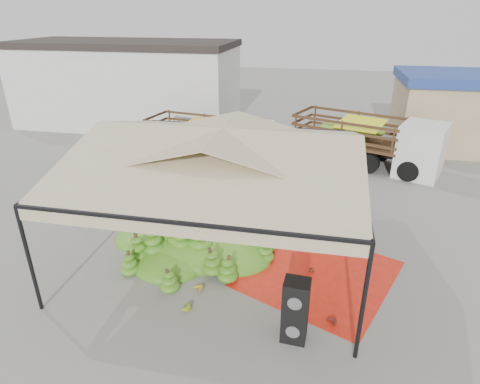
% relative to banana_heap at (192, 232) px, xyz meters
% --- Properties ---
extents(ground, '(90.00, 90.00, 0.00)m').
position_rel_banana_heap_xyz_m(ground, '(0.99, 0.40, -0.61)').
color(ground, slate).
rests_on(ground, ground).
extents(canopy_tent, '(8.10, 8.10, 4.00)m').
position_rel_banana_heap_xyz_m(canopy_tent, '(0.99, 0.40, 2.69)').
color(canopy_tent, black).
rests_on(canopy_tent, ground).
extents(building_white, '(14.30, 6.30, 5.40)m').
position_rel_banana_heap_xyz_m(building_white, '(-9.01, 14.40, 2.10)').
color(building_white, silver).
rests_on(building_white, ground).
extents(building_tan, '(6.30, 5.30, 4.10)m').
position_rel_banana_heap_xyz_m(building_tan, '(10.99, 13.40, 1.46)').
color(building_tan, tan).
rests_on(building_tan, ground).
extents(tarp_left, '(4.34, 4.19, 0.01)m').
position_rel_banana_heap_xyz_m(tarp_left, '(0.29, 0.68, -0.61)').
color(tarp_left, red).
rests_on(tarp_left, ground).
extents(tarp_right, '(5.22, 5.32, 0.01)m').
position_rel_banana_heap_xyz_m(tarp_right, '(4.10, -0.59, -0.61)').
color(tarp_right, red).
rests_on(tarp_right, ground).
extents(banana_heap, '(6.14, 5.21, 1.23)m').
position_rel_banana_heap_xyz_m(banana_heap, '(0.00, 0.00, 0.00)').
color(banana_heap, '#3E831B').
rests_on(banana_heap, ground).
extents(hand_yellow_a, '(0.46, 0.38, 0.20)m').
position_rel_banana_heap_xyz_m(hand_yellow_a, '(0.68, -2.90, -0.51)').
color(hand_yellow_a, gold).
rests_on(hand_yellow_a, ground).
extents(hand_yellow_b, '(0.63, 0.63, 0.22)m').
position_rel_banana_heap_xyz_m(hand_yellow_b, '(0.77, -2.13, -0.50)').
color(hand_yellow_b, gold).
rests_on(hand_yellow_b, ground).
extents(hand_red_a, '(0.43, 0.37, 0.18)m').
position_rel_banana_heap_xyz_m(hand_red_a, '(3.80, -0.51, -0.53)').
color(hand_red_a, '#612916').
rests_on(hand_red_a, ground).
extents(hand_red_b, '(0.59, 0.56, 0.21)m').
position_rel_banana_heap_xyz_m(hand_red_b, '(4.41, -2.69, -0.51)').
color(hand_red_b, '#5B2414').
rests_on(hand_red_b, ground).
extents(hand_green, '(0.55, 0.47, 0.23)m').
position_rel_banana_heap_xyz_m(hand_green, '(0.66, -2.84, -0.50)').
color(hand_green, '#4D821B').
rests_on(hand_green, ground).
extents(hanging_bunches, '(4.74, 0.24, 0.20)m').
position_rel_banana_heap_xyz_m(hanging_bunches, '(2.45, 0.22, 2.01)').
color(hanging_bunches, '#537B19').
rests_on(hanging_bunches, ground).
extents(speaker_stack, '(0.63, 0.56, 1.64)m').
position_rel_banana_heap_xyz_m(speaker_stack, '(3.57, -3.30, 0.20)').
color(speaker_stack, black).
rests_on(speaker_stack, ground).
extents(banana_leaves, '(0.96, 1.36, 3.70)m').
position_rel_banana_heap_xyz_m(banana_leaves, '(-0.48, 2.20, -0.61)').
color(banana_leaves, '#297A20').
rests_on(banana_leaves, ground).
extents(vendor, '(0.67, 0.47, 1.74)m').
position_rel_banana_heap_xyz_m(vendor, '(1.16, 5.25, 0.26)').
color(vendor, gray).
rests_on(vendor, ground).
extents(truck_left, '(6.64, 3.32, 2.18)m').
position_rel_banana_heap_xyz_m(truck_left, '(-1.52, 8.33, 0.73)').
color(truck_left, '#523B1B').
rests_on(truck_left, ground).
extents(truck_right, '(7.45, 4.85, 2.42)m').
position_rel_banana_heap_xyz_m(truck_right, '(6.32, 9.26, 0.88)').
color(truck_right, '#462B17').
rests_on(truck_right, ground).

